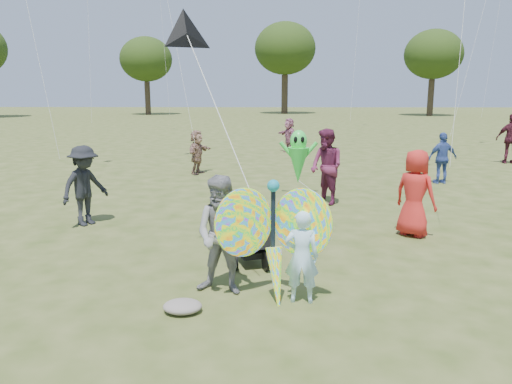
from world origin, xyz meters
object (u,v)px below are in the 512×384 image
(crowd_d, at_px, (197,152))
(adult_man, at_px, (223,235))
(alien_kite, at_px, (298,159))
(crowd_b, at_px, (85,186))
(crowd_j, at_px, (289,135))
(crowd_a, at_px, (415,193))
(butterfly_kite, at_px, (274,240))
(child_girl, at_px, (302,257))
(crowd_e, at_px, (326,167))
(crowd_c, at_px, (442,158))
(jogging_stroller, at_px, (251,226))
(crowd_h, at_px, (512,139))

(crowd_d, bearing_deg, adult_man, -151.74)
(adult_man, height_order, alien_kite, alien_kite)
(crowd_b, bearing_deg, crowd_j, 12.54)
(crowd_a, xyz_separation_m, alien_kite, (-2.00, 3.79, 0.14))
(crowd_b, bearing_deg, butterfly_kite, -100.92)
(crowd_b, relative_size, crowd_j, 1.07)
(child_girl, bearing_deg, crowd_e, -95.76)
(crowd_c, relative_size, jogging_stroller, 1.37)
(child_girl, height_order, jogging_stroller, child_girl)
(crowd_h, bearing_deg, child_girl, 67.71)
(crowd_e, bearing_deg, crowd_j, 150.85)
(crowd_b, height_order, butterfly_kite, butterfly_kite)
(adult_man, relative_size, crowd_a, 0.99)
(crowd_d, height_order, butterfly_kite, butterfly_kite)
(butterfly_kite, bearing_deg, child_girl, -6.59)
(crowd_c, distance_m, butterfly_kite, 10.09)
(crowd_h, bearing_deg, crowd_d, 24.87)
(crowd_j, relative_size, jogging_stroller, 1.38)
(adult_man, bearing_deg, crowd_j, 98.08)
(child_girl, distance_m, jogging_stroller, 1.69)
(crowd_a, height_order, jogging_stroller, crowd_a)
(crowd_a, height_order, crowd_d, crowd_a)
(crowd_a, relative_size, crowd_d, 1.13)
(child_girl, bearing_deg, crowd_b, -38.06)
(crowd_c, relative_size, crowd_d, 1.04)
(adult_man, bearing_deg, alien_kite, 91.63)
(child_girl, bearing_deg, crowd_h, -120.41)
(crowd_e, bearing_deg, jogging_stroller, -53.23)
(crowd_b, distance_m, crowd_d, 6.72)
(child_girl, height_order, butterfly_kite, butterfly_kite)
(crowd_a, height_order, butterfly_kite, same)
(crowd_c, bearing_deg, crowd_j, -71.46)
(crowd_e, xyz_separation_m, crowd_j, (-0.48, 10.45, -0.15))
(crowd_c, xyz_separation_m, crowd_h, (4.07, 4.30, 0.18))
(adult_man, relative_size, crowd_d, 1.12)
(crowd_c, relative_size, crowd_e, 0.83)
(alien_kite, bearing_deg, child_girl, -93.00)
(crowd_a, distance_m, crowd_j, 13.30)
(adult_man, distance_m, crowd_h, 16.14)
(jogging_stroller, xyz_separation_m, alien_kite, (1.08, 5.40, 0.36))
(crowd_a, xyz_separation_m, butterfly_kite, (-2.72, -3.11, 0.00))
(crowd_a, distance_m, crowd_d, 8.86)
(crowd_b, bearing_deg, crowd_e, -34.94)
(adult_man, height_order, crowd_j, adult_man)
(crowd_j, bearing_deg, crowd_c, 5.11)
(crowd_j, xyz_separation_m, butterfly_kite, (-0.86, -16.28, 0.06))
(jogging_stroller, bearing_deg, crowd_c, 35.09)
(adult_man, relative_size, crowd_b, 0.99)
(crowd_d, distance_m, crowd_h, 11.97)
(crowd_b, bearing_deg, crowd_a, -62.26)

